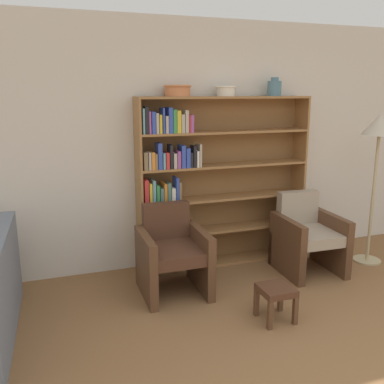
{
  "coord_description": "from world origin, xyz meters",
  "views": [
    {
      "loc": [
        -2.06,
        -1.74,
        1.97
      ],
      "look_at": [
        -0.63,
        2.35,
        0.95
      ],
      "focal_mm": 40.0,
      "sensor_mm": 36.0,
      "label": 1
    }
  ],
  "objects_px": {
    "bookshelf": "(206,183)",
    "armchair_cushioned": "(307,236)",
    "bowl_copper": "(177,90)",
    "floor_lamp": "(379,134)",
    "footstool": "(276,294)",
    "vase_tall": "(274,88)",
    "bowl_sage": "(226,90)",
    "armchair_leather": "(172,253)"
  },
  "relations": [
    {
      "from": "bookshelf",
      "to": "armchair_cushioned",
      "type": "relative_size",
      "value": 2.31
    },
    {
      "from": "vase_tall",
      "to": "armchair_cushioned",
      "type": "distance_m",
      "value": 1.71
    },
    {
      "from": "bookshelf",
      "to": "armchair_cushioned",
      "type": "xyz_separation_m",
      "value": [
        1.0,
        -0.56,
        -0.57
      ]
    },
    {
      "from": "bowl_sage",
      "to": "armchair_leather",
      "type": "bearing_deg",
      "value": -145.4
    },
    {
      "from": "bowl_copper",
      "to": "footstool",
      "type": "bearing_deg",
      "value": -71.98
    },
    {
      "from": "bowl_sage",
      "to": "armchair_cushioned",
      "type": "bearing_deg",
      "value": -34.96
    },
    {
      "from": "armchair_leather",
      "to": "bowl_sage",
      "type": "bearing_deg",
      "value": -144.7
    },
    {
      "from": "armchair_cushioned",
      "to": "bowl_sage",
      "type": "bearing_deg",
      "value": -33.05
    },
    {
      "from": "armchair_cushioned",
      "to": "footstool",
      "type": "relative_size",
      "value": 2.73
    },
    {
      "from": "bowl_copper",
      "to": "floor_lamp",
      "type": "distance_m",
      "value": 2.3
    },
    {
      "from": "bookshelf",
      "to": "bowl_copper",
      "type": "bearing_deg",
      "value": -177.7
    },
    {
      "from": "vase_tall",
      "to": "armchair_cushioned",
      "type": "xyz_separation_m",
      "value": [
        0.18,
        -0.55,
        -1.61
      ]
    },
    {
      "from": "armchair_cushioned",
      "to": "footstool",
      "type": "height_order",
      "value": "armchair_cushioned"
    },
    {
      "from": "bowl_copper",
      "to": "footstool",
      "type": "relative_size",
      "value": 0.93
    },
    {
      "from": "armchair_cushioned",
      "to": "vase_tall",
      "type": "bearing_deg",
      "value": -69.55
    },
    {
      "from": "bookshelf",
      "to": "armchair_leather",
      "type": "relative_size",
      "value": 2.31
    },
    {
      "from": "bookshelf",
      "to": "bowl_copper",
      "type": "height_order",
      "value": "bowl_copper"
    },
    {
      "from": "bowl_sage",
      "to": "armchair_cushioned",
      "type": "xyz_separation_m",
      "value": [
        0.78,
        -0.55,
        -1.59
      ]
    },
    {
      "from": "bookshelf",
      "to": "footstool",
      "type": "bearing_deg",
      "value": -85.05
    },
    {
      "from": "bowl_sage",
      "to": "bowl_copper",
      "type": "bearing_deg",
      "value": 180.0
    },
    {
      "from": "bowl_sage",
      "to": "floor_lamp",
      "type": "xyz_separation_m",
      "value": [
        1.63,
        -0.56,
        -0.48
      ]
    },
    {
      "from": "bowl_copper",
      "to": "floor_lamp",
      "type": "xyz_separation_m",
      "value": [
        2.18,
        -0.56,
        -0.48
      ]
    },
    {
      "from": "armchair_cushioned",
      "to": "floor_lamp",
      "type": "bearing_deg",
      "value": -179.19
    },
    {
      "from": "floor_lamp",
      "to": "footstool",
      "type": "bearing_deg",
      "value": -154.2
    },
    {
      "from": "bowl_copper",
      "to": "vase_tall",
      "type": "distance_m",
      "value": 1.15
    },
    {
      "from": "vase_tall",
      "to": "bowl_sage",
      "type": "bearing_deg",
      "value": -180.0
    },
    {
      "from": "vase_tall",
      "to": "floor_lamp",
      "type": "bearing_deg",
      "value": -28.62
    },
    {
      "from": "floor_lamp",
      "to": "footstool",
      "type": "height_order",
      "value": "floor_lamp"
    },
    {
      "from": "bowl_copper",
      "to": "floor_lamp",
      "type": "height_order",
      "value": "bowl_copper"
    },
    {
      "from": "vase_tall",
      "to": "armchair_cushioned",
      "type": "relative_size",
      "value": 0.24
    },
    {
      "from": "armchair_leather",
      "to": "footstool",
      "type": "distance_m",
      "value": 1.11
    },
    {
      "from": "floor_lamp",
      "to": "bookshelf",
      "type": "bearing_deg",
      "value": 162.71
    },
    {
      "from": "bowl_sage",
      "to": "armchair_leather",
      "type": "distance_m",
      "value": 1.85
    },
    {
      "from": "bowl_copper",
      "to": "armchair_leather",
      "type": "height_order",
      "value": "bowl_copper"
    },
    {
      "from": "footstool",
      "to": "bowl_sage",
      "type": "bearing_deg",
      "value": 85.94
    },
    {
      "from": "floor_lamp",
      "to": "footstool",
      "type": "xyz_separation_m",
      "value": [
        -1.73,
        -0.83,
        -1.26
      ]
    },
    {
      "from": "bookshelf",
      "to": "armchair_cushioned",
      "type": "height_order",
      "value": "bookshelf"
    },
    {
      "from": "armchair_leather",
      "to": "armchair_cushioned",
      "type": "bearing_deg",
      "value": -179.3
    },
    {
      "from": "vase_tall",
      "to": "footstool",
      "type": "bearing_deg",
      "value": -116.51
    },
    {
      "from": "vase_tall",
      "to": "footstool",
      "type": "xyz_separation_m",
      "value": [
        -0.7,
        -1.4,
        -1.77
      ]
    },
    {
      "from": "bowl_sage",
      "to": "footstool",
      "type": "xyz_separation_m",
      "value": [
        -0.1,
        -1.4,
        -1.74
      ]
    },
    {
      "from": "bookshelf",
      "to": "footstool",
      "type": "distance_m",
      "value": 1.59
    }
  ]
}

